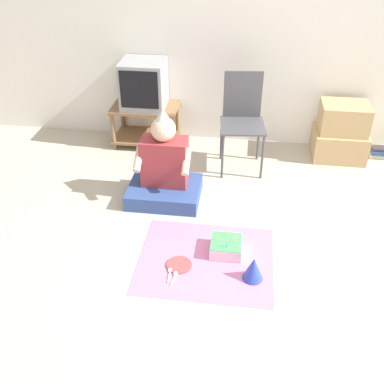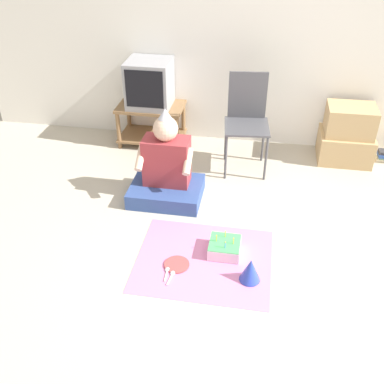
{
  "view_description": "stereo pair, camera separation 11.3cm",
  "coord_description": "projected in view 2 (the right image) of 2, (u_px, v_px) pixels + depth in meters",
  "views": [
    {
      "loc": [
        -0.19,
        -2.4,
        2.31
      ],
      "look_at": [
        -0.58,
        0.52,
        0.35
      ],
      "focal_mm": 42.0,
      "sensor_mm": 36.0,
      "label": 1
    },
    {
      "loc": [
        -0.08,
        -2.38,
        2.31
      ],
      "look_at": [
        -0.58,
        0.52,
        0.35
      ],
      "focal_mm": 42.0,
      "sensor_mm": 36.0,
      "label": 2
    }
  ],
  "objects": [
    {
      "name": "party_hat_blue",
      "position": [
        250.0,
        270.0,
        3.16
      ],
      "size": [
        0.15,
        0.15,
        0.18
      ],
      "color": "blue",
      "rests_on": "party_cloth"
    },
    {
      "name": "person_seated",
      "position": [
        166.0,
        172.0,
        3.96
      ],
      "size": [
        0.63,
        0.5,
        0.85
      ],
      "color": "#334C8C",
      "rests_on": "ground_plane"
    },
    {
      "name": "ground_plane",
      "position": [
        259.0,
        279.0,
        3.22
      ],
      "size": [
        16.0,
        16.0,
        0.0
      ],
      "primitive_type": "plane",
      "color": "#BCB29E"
    },
    {
      "name": "plastic_spoon_far",
      "position": [
        172.0,
        275.0,
        3.25
      ],
      "size": [
        0.04,
        0.14,
        0.01
      ],
      "color": "white",
      "rests_on": "party_cloth"
    },
    {
      "name": "party_cloth",
      "position": [
        204.0,
        260.0,
        3.39
      ],
      "size": [
        1.01,
        0.86,
        0.01
      ],
      "color": "pink",
      "rests_on": "ground_plane"
    },
    {
      "name": "wall_back",
      "position": [
        281.0,
        22.0,
        4.32
      ],
      "size": [
        6.4,
        0.06,
        2.55
      ],
      "color": "white",
      "rests_on": "ground_plane"
    },
    {
      "name": "tv_stand",
      "position": [
        152.0,
        121.0,
        4.85
      ],
      "size": [
        0.7,
        0.44,
        0.44
      ],
      "color": "olive",
      "rests_on": "ground_plane"
    },
    {
      "name": "plastic_spoon_near",
      "position": [
        167.0,
        271.0,
        3.28
      ],
      "size": [
        0.04,
        0.15,
        0.01
      ],
      "color": "white",
      "rests_on": "party_cloth"
    },
    {
      "name": "tv",
      "position": [
        150.0,
        83.0,
        4.62
      ],
      "size": [
        0.44,
        0.43,
        0.48
      ],
      "color": "#99999E",
      "rests_on": "tv_stand"
    },
    {
      "name": "birthday_cake",
      "position": [
        225.0,
        247.0,
        3.43
      ],
      "size": [
        0.24,
        0.24,
        0.16
      ],
      "color": "silver",
      "rests_on": "party_cloth"
    },
    {
      "name": "cardboard_box_stack",
      "position": [
        347.0,
        136.0,
        4.54
      ],
      "size": [
        0.53,
        0.44,
        0.58
      ],
      "color": "tan",
      "rests_on": "ground_plane"
    },
    {
      "name": "folding_chair",
      "position": [
        247.0,
        116.0,
        4.29
      ],
      "size": [
        0.46,
        0.46,
        0.93
      ],
      "color": "#4C4C51",
      "rests_on": "ground_plane"
    },
    {
      "name": "paper_plate",
      "position": [
        177.0,
        264.0,
        3.34
      ],
      "size": [
        0.19,
        0.19,
        0.01
      ],
      "color": "#D84C4C",
      "rests_on": "party_cloth"
    }
  ]
}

